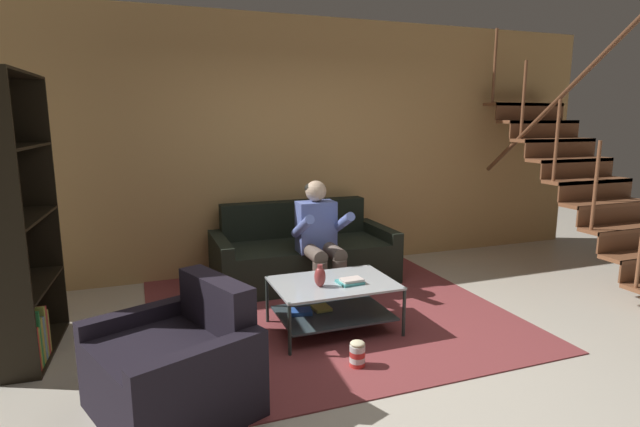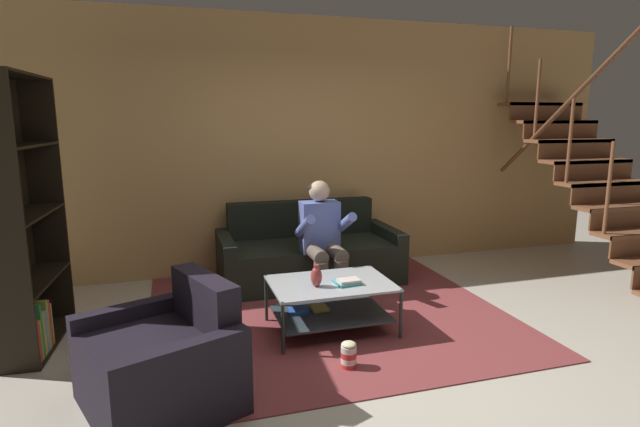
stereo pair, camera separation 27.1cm
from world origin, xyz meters
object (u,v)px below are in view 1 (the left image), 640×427
book_stack (351,281)px  popcorn_tub (357,354)px  coffee_table (332,298)px  couch (303,255)px  armchair (176,368)px  person_seated_center (320,235)px  vase (320,276)px  bookshelf (15,245)px

book_stack → popcorn_tub: (-0.20, -0.58, -0.34)m
book_stack → coffee_table: bearing=146.4°
couch → armchair: bearing=-125.8°
person_seated_center → popcorn_tub: 1.58m
vase → armchair: bearing=-149.7°
coffee_table → armchair: 1.54m
vase → armchair: armchair is taller
armchair → popcorn_tub: (1.26, 0.10, -0.18)m
armchair → popcorn_tub: armchair is taller
couch → armchair: 2.59m
vase → bookshelf: size_ratio=0.09×
bookshelf → book_stack: bearing=-10.4°
coffee_table → popcorn_tub: bearing=-96.0°
couch → vase: (-0.32, -1.41, 0.22)m
book_stack → bookshelf: 2.55m
couch → armchair: couch is taller
vase → popcorn_tub: 0.73m
person_seated_center → armchair: bearing=-134.1°
armchair → bookshelf: bearing=131.6°
book_stack → bookshelf: (-2.47, 0.45, 0.42)m
bookshelf → person_seated_center: bearing=9.6°
coffee_table → armchair: bearing=-149.9°
vase → book_stack: (0.27, -0.01, -0.07)m
vase → armchair: (-1.19, -0.70, -0.23)m
person_seated_center → popcorn_tub: bearing=-99.9°
person_seated_center → bookshelf: size_ratio=0.56×
vase → popcorn_tub: size_ratio=0.91×
popcorn_tub → coffee_table: bearing=84.0°
couch → person_seated_center: 0.64m
vase → armchair: size_ratio=0.16×
armchair → popcorn_tub: size_ratio=5.59×
couch → person_seated_center: person_seated_center is taller
popcorn_tub → couch: bearing=82.7°
couch → bookshelf: 2.77m
book_stack → bookshelf: bearing=169.6°
person_seated_center → bookshelf: (-2.53, -0.43, 0.22)m
coffee_table → book_stack: size_ratio=4.74×
couch → book_stack: 1.43m
couch → book_stack: (-0.06, -1.42, 0.16)m
couch → coffee_table: size_ratio=1.93×
bookshelf → popcorn_tub: bookshelf is taller
couch → armchair: (-1.52, -2.10, -0.01)m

